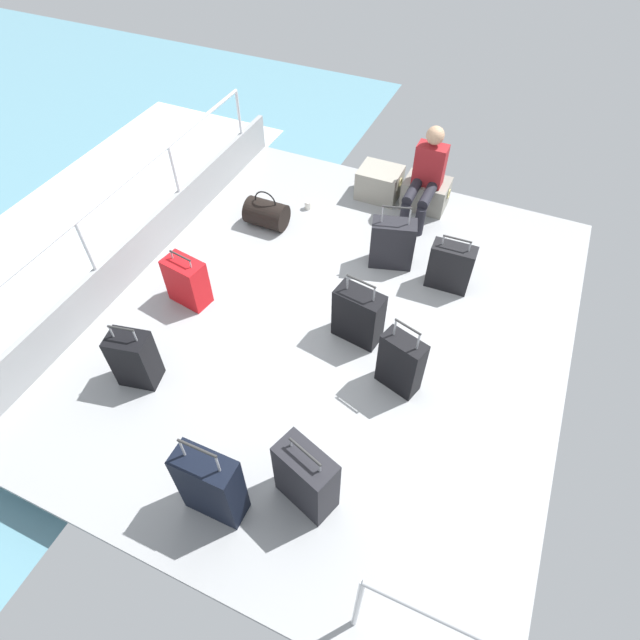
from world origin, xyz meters
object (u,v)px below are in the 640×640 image
Objects in this scene: suitcase_7 at (306,478)px; paper_cup at (308,205)px; suitcase_3 at (450,267)px; suitcase_5 at (187,282)px; duffel_bag at (266,213)px; cargo_crate_1 at (426,193)px; suitcase_2 at (134,359)px; passenger_seated at (426,174)px; suitcase_4 at (358,316)px; cargo_crate_0 at (379,183)px; suitcase_1 at (392,244)px; suitcase_0 at (401,363)px; suitcase_6 at (211,485)px.

suitcase_7 is 7.16× the size of paper_cup.
suitcase_5 is (-2.32, -1.26, -0.00)m from suitcase_3.
cargo_crate_1 is at bearing 35.42° from duffel_bag.
suitcase_5 is at bearing 97.98° from suitcase_2.
cargo_crate_1 is 0.41m from passenger_seated.
suitcase_4 reaches higher than suitcase_7.
suitcase_1 is (0.54, -1.13, 0.09)m from cargo_crate_0.
suitcase_1 is at bearing -92.32° from passenger_seated.
suitcase_0 reaches higher than suitcase_7.
passenger_seated reaches higher than suitcase_2.
suitcase_5 is 1.40m from duffel_bag.
suitcase_3 is 1.18m from suitcase_4.
suitcase_3 is (0.61, -1.07, -0.28)m from passenger_seated.
duffel_bag is at bearing -149.08° from passenger_seated.
duffel_bag is (-2.10, 1.52, -0.14)m from suitcase_0.
cargo_crate_0 is 2.31m from suitcase_4.
suitcase_1 is 1.18× the size of suitcase_3.
passenger_seated is at bearing 119.69° from suitcase_3.
cargo_crate_0 is 4.20m from suitcase_6.
suitcase_1 is 1.02× the size of suitcase_4.
suitcase_0 is 1.13× the size of suitcase_2.
suitcase_2 is 2.90m from paper_cup.
suitcase_2 is 3.14m from suitcase_3.
suitcase_6 is (0.24, -4.19, 0.17)m from cargo_crate_0.
passenger_seated reaches higher than suitcase_3.
cargo_crate_0 is 1.25m from suitcase_1.
suitcase_1 is at bearing 84.48° from suitcase_6.
suitcase_6 is at bearing -75.48° from paper_cup.
cargo_crate_1 is 1.39m from suitcase_3.
suitcase_3 is (0.07, 1.39, -0.04)m from suitcase_0.
duffel_bag is (-1.23, 3.11, -0.19)m from suitcase_6.
suitcase_6 is 1.93× the size of duffel_bag.
suitcase_0 is 7.82× the size of paper_cup.
suitcase_5 is 1.27× the size of duffel_bag.
cargo_crate_1 is 0.93× the size of suitcase_5.
suitcase_0 is at bearing -35.85° from duffel_bag.
suitcase_6 is at bearing -30.27° from suitcase_2.
suitcase_7 is at bearing -86.50° from cargo_crate_1.
suitcase_0 is 1.24× the size of suitcase_3.
cargo_crate_0 is 0.72× the size of suitcase_1.
suitcase_0 reaches higher than duffel_bag.
suitcase_5 is 2.39m from suitcase_7.
suitcase_6 is at bearing -51.44° from suitcase_5.
paper_cup is (0.30, 0.48, -0.11)m from duffel_bag.
suitcase_2 is (-1.57, -3.33, -0.26)m from passenger_seated.
suitcase_2 is (-2.10, -0.87, -0.02)m from suitcase_0.
passenger_seated reaches higher than paper_cup.
suitcase_1 is 2.14m from suitcase_5.
paper_cup is at bearing -153.45° from cargo_crate_1.
suitcase_2 reaches higher than suitcase_5.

